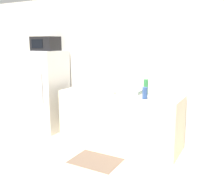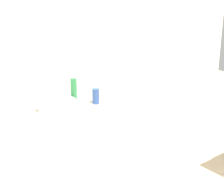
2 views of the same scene
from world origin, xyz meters
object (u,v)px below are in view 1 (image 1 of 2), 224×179
at_px(refrigerator, 48,91).
at_px(bottle_short, 145,93).
at_px(paper_towel_roll, 111,86).
at_px(microwave, 45,44).
at_px(bottle_tall, 146,87).

height_order(refrigerator, bottle_short, refrigerator).
distance_m(refrigerator, paper_towel_roll, 1.56).
relative_size(microwave, paper_towel_roll, 1.87).
distance_m(refrigerator, microwave, 0.92).
relative_size(microwave, bottle_short, 2.84).
height_order(refrigerator, bottle_tall, refrigerator).
bearing_deg(refrigerator, microwave, -110.12).
bearing_deg(bottle_tall, microwave, -177.93).
height_order(microwave, bottle_short, microwave).
bearing_deg(refrigerator, bottle_short, -6.39).
bearing_deg(paper_towel_roll, microwave, 173.39).
bearing_deg(bottle_tall, bottle_short, -71.68).
xyz_separation_m(refrigerator, bottle_short, (2.14, -0.24, 0.20)).
height_order(bottle_short, paper_towel_roll, paper_towel_roll).
relative_size(refrigerator, microwave, 3.15).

